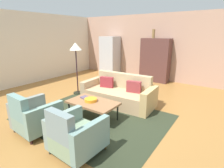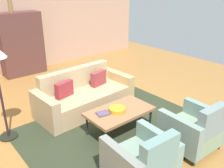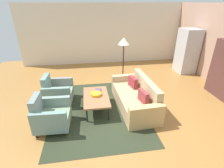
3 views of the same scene
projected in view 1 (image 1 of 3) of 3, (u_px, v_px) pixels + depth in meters
ground_plane at (112, 110)px, 4.77m from camera, size 10.38×10.38×0.00m
wall_back at (164, 48)px, 7.43m from camera, size 8.65×0.12×2.80m
wall_left at (20, 49)px, 6.76m from camera, size 0.12×7.77×2.80m
area_rug at (95, 117)px, 4.36m from camera, size 3.40×2.60×0.01m
couch at (119, 94)px, 5.18m from camera, size 2.14×1.01×0.86m
coffee_table at (93, 103)px, 4.21m from camera, size 1.20×0.70×0.44m
armchair_left at (34, 117)px, 3.64m from camera, size 0.84×0.84×0.88m
armchair_right at (74, 136)px, 2.98m from camera, size 0.83×0.83×0.88m
fruit_bowl at (91, 100)px, 4.22m from camera, size 0.30×0.30×0.07m
book_stack at (85, 97)px, 4.43m from camera, size 0.24×0.21×0.03m
cabinet at (155, 60)px, 7.43m from camera, size 1.20×0.51×1.80m
vase_tall at (153, 34)px, 7.21m from camera, size 0.12×0.12×0.36m
refrigerator at (110, 56)px, 8.60m from camera, size 0.80×0.73×1.85m
floor_lamp at (76, 51)px, 5.71m from camera, size 0.40×0.40×1.72m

